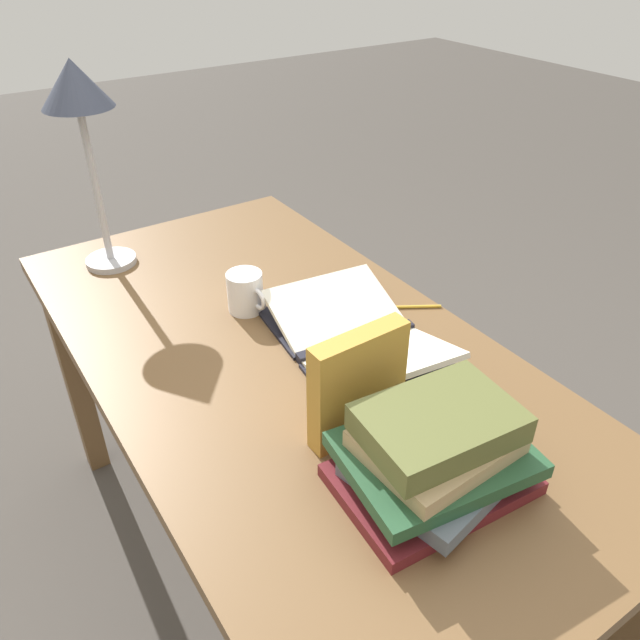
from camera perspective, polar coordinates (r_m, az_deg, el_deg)
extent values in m
plane|color=#47423D|center=(1.87, -2.13, -21.69)|extent=(12.00, 12.00, 0.00)
cube|color=brown|center=(1.33, -2.78, -3.39)|extent=(1.50, 0.77, 0.03)
cube|color=brown|center=(1.48, 26.64, -24.43)|extent=(0.06, 0.06, 0.72)
cube|color=brown|center=(2.18, -4.52, 0.95)|extent=(0.06, 0.06, 0.72)
cube|color=brown|center=(2.01, -21.46, -4.88)|extent=(0.06, 0.06, 0.72)
cube|color=black|center=(1.33, 3.39, -2.01)|extent=(0.06, 0.28, 0.02)
cube|color=black|center=(1.25, 6.00, -4.99)|extent=(0.24, 0.31, 0.01)
cube|color=black|center=(1.41, 1.07, 0.24)|extent=(0.24, 0.31, 0.01)
cube|color=silver|center=(1.24, 5.84, -3.64)|extent=(0.22, 0.29, 0.07)
cube|color=silver|center=(1.39, 1.27, 1.07)|extent=(0.22, 0.29, 0.07)
cube|color=maroon|center=(1.05, 10.02, -14.16)|extent=(0.24, 0.32, 0.02)
cube|color=slate|center=(1.03, 10.17, -13.13)|extent=(0.25, 0.26, 0.03)
cube|color=#234C2D|center=(1.01, 10.33, -12.03)|extent=(0.25, 0.31, 0.03)
cube|color=tan|center=(0.99, 10.49, -10.90)|extent=(0.19, 0.23, 0.03)
cube|color=brown|center=(0.97, 10.73, -9.28)|extent=(0.18, 0.25, 0.05)
cube|color=#BC8933|center=(1.07, 3.48, -5.98)|extent=(0.04, 0.18, 0.21)
cylinder|color=#ADADB2|center=(1.73, -18.54, 5.19)|extent=(0.13, 0.13, 0.02)
cylinder|color=#ADADB2|center=(1.65, -19.80, 11.30)|extent=(0.02, 0.02, 0.39)
cone|color=#333847|center=(1.58, -21.57, 19.51)|extent=(0.16, 0.16, 0.11)
cylinder|color=white|center=(1.44, -6.70, 2.63)|extent=(0.08, 0.08, 0.09)
torus|color=white|center=(1.40, -5.65, 1.88)|extent=(0.05, 0.02, 0.05)
cylinder|color=gold|center=(1.47, 7.76, 1.19)|extent=(0.09, 0.15, 0.01)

